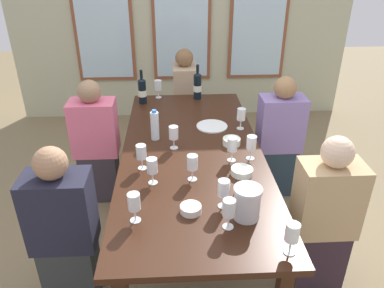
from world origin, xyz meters
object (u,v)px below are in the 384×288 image
object	(u,v)px
tasting_bowl_3	(246,190)
wine_glass_2	(152,167)
wine_glass_9	(251,143)
seated_person_1	(279,140)
wine_glass_0	(229,209)
wine_glass_11	(134,202)
metal_pitcher	(247,203)
tasting_bowl_1	(232,141)
seated_person_2	(65,233)
wine_glass_6	(141,153)
wine_glass_1	(292,233)
seated_person_3	(323,220)
wine_glass_10	(192,163)
wine_glass_7	(241,115)
wine_bottle_0	(142,91)
wine_glass_4	(174,133)
seated_person_4	(185,102)
wine_glass_5	(158,86)
wine_bottle_1	(197,86)
wine_glass_8	(232,146)
white_plate_0	(212,126)
seated_person_0	(96,145)
dining_table	(192,159)
wine_glass_3	(224,189)
tasting_bowl_0	(191,209)
tasting_bowl_2	(242,171)
water_bottle	(155,126)

from	to	relation	value
tasting_bowl_3	wine_glass_2	bearing A→B (deg)	166.40
wine_glass_9	seated_person_1	world-z (taller)	seated_person_1
wine_glass_0	wine_glass_11	size ratio (longest dim) A/B	1.00
metal_pitcher	tasting_bowl_1	bearing A→B (deg)	87.01
seated_person_2	wine_glass_6	bearing A→B (deg)	39.03
wine_glass_1	seated_person_3	world-z (taller)	seated_person_3
wine_glass_1	wine_glass_10	distance (m)	0.79
wine_glass_6	wine_glass_11	xyz separation A→B (m)	(-0.00, -0.54, 0.00)
tasting_bowl_3	seated_person_1	world-z (taller)	seated_person_1
metal_pitcher	wine_glass_7	world-z (taller)	metal_pitcher
wine_bottle_0	wine_glass_4	world-z (taller)	wine_bottle_0
wine_glass_10	seated_person_4	size ratio (longest dim) A/B	0.16
wine_glass_6	wine_glass_0	bearing A→B (deg)	-51.52
wine_glass_7	wine_glass_5	bearing A→B (deg)	132.70
metal_pitcher	seated_person_2	distance (m)	1.11
wine_glass_5	wine_bottle_1	bearing A→B (deg)	-7.35
wine_glass_10	wine_glass_8	bearing A→B (deg)	38.12
white_plate_0	wine_glass_9	distance (m)	0.58
wine_glass_6	seated_person_3	world-z (taller)	seated_person_3
metal_pitcher	seated_person_0	world-z (taller)	seated_person_0
wine_glass_2	wine_glass_7	world-z (taller)	same
dining_table	wine_glass_4	distance (m)	0.24
white_plate_0	wine_glass_11	bearing A→B (deg)	-114.74
wine_glass_6	wine_glass_11	distance (m)	0.54
wine_glass_3	wine_glass_5	bearing A→B (deg)	103.19
dining_table	wine_glass_0	world-z (taller)	wine_glass_0
wine_glass_10	seated_person_3	size ratio (longest dim) A/B	0.16
tasting_bowl_0	wine_glass_1	size ratio (longest dim) A/B	0.69
wine_glass_2	wine_glass_6	world-z (taller)	same
dining_table	wine_glass_6	distance (m)	0.45
wine_glass_0	wine_glass_6	size ratio (longest dim) A/B	1.00
wine_glass_2	wine_glass_3	world-z (taller)	same
dining_table	wine_glass_0	distance (m)	0.87
wine_glass_8	tasting_bowl_1	bearing A→B (deg)	81.71
tasting_bowl_2	water_bottle	world-z (taller)	water_bottle
wine_glass_2	wine_glass_10	size ratio (longest dim) A/B	1.00
wine_glass_0	wine_glass_1	distance (m)	0.34
wine_glass_2	wine_glass_3	distance (m)	0.48
tasting_bowl_3	seated_person_2	size ratio (longest dim) A/B	0.12
white_plate_0	wine_bottle_0	distance (m)	0.82
metal_pitcher	wine_bottle_0	distance (m)	1.84
wine_glass_0	wine_glass_2	xyz separation A→B (m)	(-0.41, 0.44, -0.00)
wine_glass_2	wine_glass_11	xyz separation A→B (m)	(-0.08, -0.36, 0.00)
tasting_bowl_2	tasting_bowl_1	bearing A→B (deg)	90.92
tasting_bowl_0	seated_person_1	bearing A→B (deg)	55.58
water_bottle	wine_glass_2	size ratio (longest dim) A/B	1.38
water_bottle	wine_glass_6	bearing A→B (deg)	-99.77
seated_person_0	wine_glass_6	bearing A→B (deg)	-58.81
wine_bottle_0	seated_person_0	distance (m)	0.67
wine_glass_4	wine_glass_9	size ratio (longest dim) A/B	1.00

